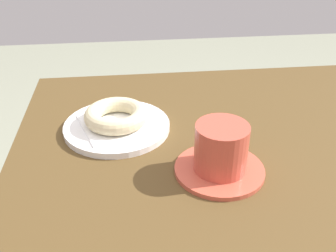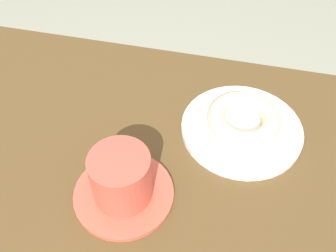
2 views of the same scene
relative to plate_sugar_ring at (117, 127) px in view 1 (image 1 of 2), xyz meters
The scene contains 5 objects.
table 0.33m from the plate_sugar_ring, 41.84° to the left, with size 0.99×0.79×0.74m.
plate_sugar_ring is the anchor object (origin of this frame).
napkin_sugar_ring 0.01m from the plate_sugar_ring, ahead, with size 0.12×0.12×0.00m, color white.
donut_sugar_ring 0.02m from the plate_sugar_ring, ahead, with size 0.12×0.12×0.03m, color beige.
coffee_cup 0.22m from the plate_sugar_ring, 47.01° to the left, with size 0.14×0.14×0.08m.
Camera 1 is at (0.40, -0.19, 1.12)m, focal length 41.68 mm.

